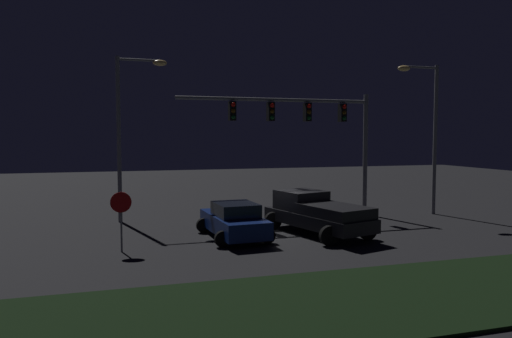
{
  "coord_description": "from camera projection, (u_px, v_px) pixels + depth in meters",
  "views": [
    {
      "loc": [
        -7.12,
        -19.9,
        4.26
      ],
      "look_at": [
        -0.85,
        0.98,
        2.75
      ],
      "focal_mm": 33.41,
      "sensor_mm": 36.0,
      "label": 1
    }
  ],
  "objects": [
    {
      "name": "ground_plane",
      "position": [
        280.0,
        231.0,
        21.35
      ],
      "size": [
        80.0,
        80.0,
        0.0
      ],
      "primitive_type": "plane",
      "color": "black"
    },
    {
      "name": "grass_median",
      "position": [
        398.0,
        296.0,
        12.55
      ],
      "size": [
        26.78,
        5.11,
        0.1
      ],
      "primitive_type": "cube",
      "color": "black",
      "rests_on": "ground_plane"
    },
    {
      "name": "pickup_truck",
      "position": [
        315.0,
        211.0,
        20.74
      ],
      "size": [
        3.82,
        5.74,
        1.8
      ],
      "rotation": [
        0.0,
        0.0,
        1.84
      ],
      "color": "black",
      "rests_on": "ground_plane"
    },
    {
      "name": "car_sedan",
      "position": [
        234.0,
        221.0,
        19.87
      ],
      "size": [
        2.67,
        4.51,
        1.51
      ],
      "rotation": [
        0.0,
        0.0,
        1.64
      ],
      "color": "navy",
      "rests_on": "ground_plane"
    },
    {
      "name": "traffic_signal_gantry",
      "position": [
        308.0,
        121.0,
        24.62
      ],
      "size": [
        10.32,
        0.56,
        6.5
      ],
      "color": "slate",
      "rests_on": "ground_plane"
    },
    {
      "name": "street_lamp_left",
      "position": [
        129.0,
        119.0,
        23.45
      ],
      "size": [
        2.48,
        0.44,
        8.16
      ],
      "color": "slate",
      "rests_on": "ground_plane"
    },
    {
      "name": "street_lamp_right",
      "position": [
        428.0,
        121.0,
        25.63
      ],
      "size": [
        2.49,
        0.44,
        8.07
      ],
      "color": "slate",
      "rests_on": "ground_plane"
    },
    {
      "name": "stop_sign",
      "position": [
        121.0,
        210.0,
        17.39
      ],
      "size": [
        0.76,
        0.08,
        2.23
      ],
      "color": "slate",
      "rests_on": "ground_plane"
    }
  ]
}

